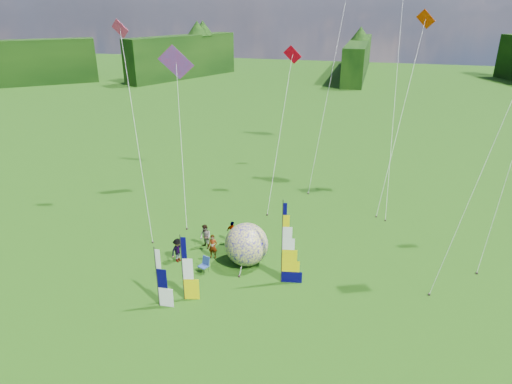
% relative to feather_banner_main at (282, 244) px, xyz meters
% --- Properties ---
extents(ground, '(220.00, 220.00, 0.00)m').
position_rel_feather_banner_main_xyz_m(ground, '(-0.56, -3.87, -2.54)').
color(ground, '#2B6D11').
rests_on(ground, ground).
extents(treeline_ring, '(210.00, 210.00, 8.00)m').
position_rel_feather_banner_main_xyz_m(treeline_ring, '(-0.56, -3.87, 1.46)').
color(treeline_ring, '#1E400C').
rests_on(treeline_ring, ground).
extents(feather_banner_main, '(1.37, 0.32, 5.08)m').
position_rel_feather_banner_main_xyz_m(feather_banner_main, '(0.00, 0.00, 0.00)').
color(feather_banner_main, '#04023F').
rests_on(feather_banner_main, ground).
extents(side_banner_left, '(1.07, 0.33, 3.88)m').
position_rel_feather_banner_main_xyz_m(side_banner_left, '(-4.82, -2.99, -0.60)').
color(side_banner_left, '#DACD00').
rests_on(side_banner_left, ground).
extents(side_banner_far, '(1.03, 0.16, 3.50)m').
position_rel_feather_banner_main_xyz_m(side_banner_far, '(-5.89, -3.87, -0.79)').
color(side_banner_far, white).
rests_on(side_banner_far, ground).
extents(bol_inflatable, '(3.26, 3.26, 2.69)m').
position_rel_feather_banner_main_xyz_m(bol_inflatable, '(-2.52, 1.47, -1.20)').
color(bol_inflatable, '#140A7F').
rests_on(bol_inflatable, ground).
extents(spectator_a, '(0.60, 0.40, 1.61)m').
position_rel_feather_banner_main_xyz_m(spectator_a, '(-4.78, 1.57, -1.74)').
color(spectator_a, '#66594C').
rests_on(spectator_a, ground).
extents(spectator_b, '(0.90, 0.80, 1.69)m').
position_rel_feather_banner_main_xyz_m(spectator_b, '(-5.68, 2.60, -1.70)').
color(spectator_b, '#66594C').
rests_on(spectator_b, ground).
extents(spectator_c, '(0.78, 1.09, 1.59)m').
position_rel_feather_banner_main_xyz_m(spectator_c, '(-6.73, 0.58, -1.75)').
color(spectator_c, '#66594C').
rests_on(spectator_c, ground).
extents(spectator_d, '(1.02, 0.66, 1.61)m').
position_rel_feather_banner_main_xyz_m(spectator_d, '(-4.14, 3.69, -1.74)').
color(spectator_d, '#66594C').
rests_on(spectator_d, ground).
extents(camp_chair, '(0.75, 0.75, 1.00)m').
position_rel_feather_banner_main_xyz_m(camp_chair, '(-4.75, -0.20, -2.04)').
color(camp_chair, navy).
rests_on(camp_chair, ground).
extents(kite_whale, '(9.04, 14.68, 20.87)m').
position_rel_feather_banner_main_xyz_m(kite_whale, '(5.68, 15.49, 7.90)').
color(kite_whale, black).
rests_on(kite_whale, ground).
extents(kite_rainbow_delta, '(11.29, 14.24, 13.01)m').
position_rel_feather_banner_main_xyz_m(kite_rainbow_delta, '(-9.70, 8.64, 3.96)').
color(kite_rainbow_delta, red).
rests_on(kite_rainbow_delta, ground).
extents(kite_parafoil, '(9.40, 9.20, 19.55)m').
position_rel_feather_banner_main_xyz_m(kite_parafoil, '(10.57, 3.01, 7.23)').
color(kite_parafoil, '#A73515').
rests_on(kite_parafoil, ground).
extents(small_kite_red, '(3.85, 9.60, 12.45)m').
position_rel_feather_banner_main_xyz_m(small_kite_red, '(-2.73, 11.92, 3.68)').
color(small_kite_red, '#F40019').
rests_on(small_kite_red, ground).
extents(small_kite_orange, '(8.83, 11.81, 15.15)m').
position_rel_feather_banner_main_xyz_m(small_kite_orange, '(6.33, 14.43, 5.03)').
color(small_kite_orange, '#FF3600').
rests_on(small_kite_orange, ground).
extents(small_kite_pink, '(8.17, 10.08, 14.49)m').
position_rel_feather_banner_main_xyz_m(small_kite_pink, '(-11.83, 5.81, 4.70)').
color(small_kite_pink, '#CB2857').
rests_on(small_kite_pink, ground).
extents(small_kite_green, '(5.46, 13.66, 20.31)m').
position_rel_feather_banner_main_xyz_m(small_kite_green, '(0.34, 19.09, 7.62)').
color(small_kite_green, '#129737').
rests_on(small_kite_green, ground).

